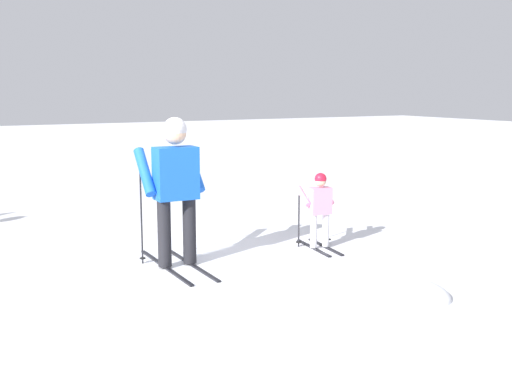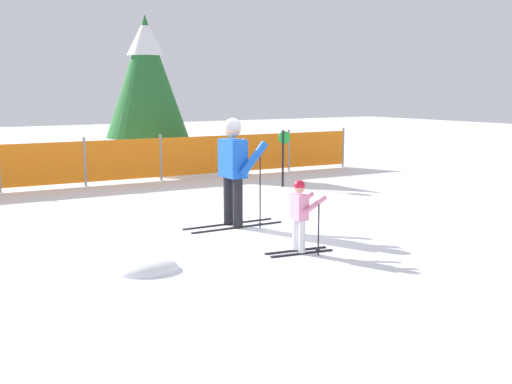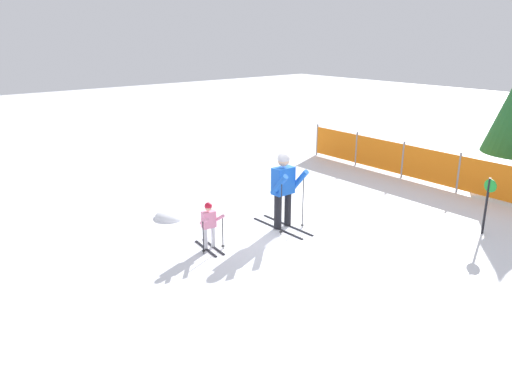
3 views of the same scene
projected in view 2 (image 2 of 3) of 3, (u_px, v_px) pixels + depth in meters
ground_plane at (231, 224)px, 10.23m from camera, size 60.00×60.00×0.00m
skier_adult at (234, 162)px, 9.92m from camera, size 1.60×0.71×1.70m
skier_child at (300, 211)px, 8.36m from camera, size 0.92×0.49×0.97m
safety_fence at (161, 158)px, 15.05m from camera, size 10.80×0.43×1.09m
conifer_far at (146, 75)px, 16.91m from camera, size 2.19×2.19×4.06m
trail_marker at (283, 152)px, 14.07m from camera, size 0.28×0.07×1.24m
snow_mound at (148, 271)px, 7.60m from camera, size 0.77×0.65×0.31m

